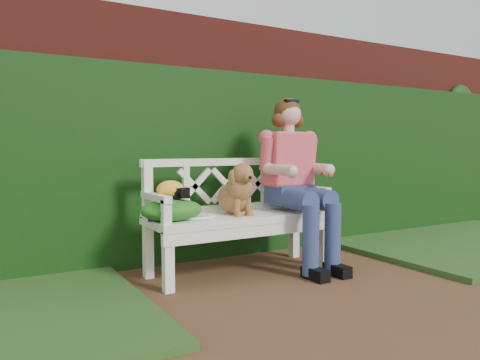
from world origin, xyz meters
TOP-DOWN VIEW (x-y plane):
  - ground at (0.00, 0.00)m, footprint 60.00×60.00m
  - brick_wall at (0.00, 1.90)m, footprint 10.00×0.30m
  - ivy_hedge at (0.00, 1.68)m, footprint 10.00×0.18m
  - grass_right at (2.40, 0.90)m, footprint 2.60×2.00m
  - garden_bench at (-0.19, 1.08)m, footprint 1.59×0.64m
  - seated_woman at (0.31, 1.06)m, footprint 0.79×0.93m
  - dog at (-0.24, 1.05)m, footprint 0.32×0.40m
  - tennis_racket at (-0.62, 1.02)m, footprint 0.59×0.40m
  - green_bag at (-0.79, 1.03)m, footprint 0.50×0.40m
  - camera_item at (-0.72, 1.03)m, footprint 0.13×0.10m
  - baseball_glove at (-0.79, 1.06)m, footprint 0.25×0.22m

SIDE VIEW (x-z plane):
  - ground at x=0.00m, z-range 0.00..0.00m
  - grass_right at x=2.40m, z-range 0.00..0.05m
  - garden_bench at x=-0.19m, z-range 0.00..0.48m
  - tennis_racket at x=-0.62m, z-range 0.48..0.51m
  - green_bag at x=-0.79m, z-range 0.48..0.64m
  - camera_item at x=-0.72m, z-range 0.64..0.72m
  - dog at x=-0.24m, z-range 0.48..0.89m
  - baseball_glove at x=-0.79m, z-range 0.64..0.77m
  - seated_woman at x=0.31m, z-range 0.00..1.42m
  - ivy_hedge at x=0.00m, z-range 0.00..1.70m
  - brick_wall at x=0.00m, z-range 0.00..2.20m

